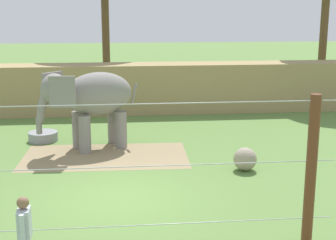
{
  "coord_description": "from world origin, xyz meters",
  "views": [
    {
      "loc": [
        0.07,
        -12.26,
        4.95
      ],
      "look_at": [
        1.66,
        3.04,
        1.4
      ],
      "focal_mm": 51.85,
      "sensor_mm": 36.0,
      "label": 1
    }
  ],
  "objects_px": {
    "elephant": "(91,98)",
    "water_tub": "(43,136)",
    "zookeeper": "(25,235)",
    "enrichment_ball": "(245,159)"
  },
  "relations": [
    {
      "from": "zookeeper",
      "to": "water_tub",
      "type": "relative_size",
      "value": 1.52
    },
    {
      "from": "zookeeper",
      "to": "enrichment_ball",
      "type": "bearing_deg",
      "value": 45.75
    },
    {
      "from": "elephant",
      "to": "enrichment_ball",
      "type": "distance_m",
      "value": 5.87
    },
    {
      "from": "elephant",
      "to": "water_tub",
      "type": "xyz_separation_m",
      "value": [
        -1.92,
        1.26,
        -1.68
      ]
    },
    {
      "from": "elephant",
      "to": "enrichment_ball",
      "type": "xyz_separation_m",
      "value": [
        4.86,
        -2.92,
        -1.5
      ]
    },
    {
      "from": "water_tub",
      "to": "elephant",
      "type": "bearing_deg",
      "value": -33.16
    },
    {
      "from": "elephant",
      "to": "water_tub",
      "type": "distance_m",
      "value": 2.84
    },
    {
      "from": "elephant",
      "to": "zookeeper",
      "type": "height_order",
      "value": "elephant"
    },
    {
      "from": "enrichment_ball",
      "to": "zookeeper",
      "type": "bearing_deg",
      "value": -134.25
    },
    {
      "from": "enrichment_ball",
      "to": "zookeeper",
      "type": "height_order",
      "value": "zookeeper"
    }
  ]
}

